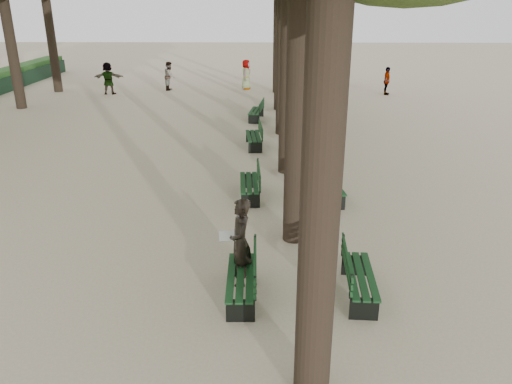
{
  "coord_description": "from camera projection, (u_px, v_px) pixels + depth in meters",
  "views": [
    {
      "loc": [
        0.8,
        -7.77,
        5.39
      ],
      "look_at": [
        0.6,
        3.0,
        1.2
      ],
      "focal_mm": 35.0,
      "sensor_mm": 36.0,
      "label": 1
    }
  ],
  "objects": [
    {
      "name": "pedestrian_c",
      "position": [
        387.0,
        81.0,
        29.53
      ],
      "size": [
        0.63,
        1.01,
        1.63
      ],
      "primitive_type": "imported",
      "rotation": [
        0.0,
        0.0,
        1.23
      ],
      "color": "#262628",
      "rests_on": "ground"
    },
    {
      "name": "bench_right_2",
      "position": [
        314.0,
        144.0,
        18.75
      ],
      "size": [
        0.67,
        1.83,
        0.92
      ],
      "color": "black",
      "rests_on": "ground"
    },
    {
      "name": "pedestrian_e",
      "position": [
        108.0,
        78.0,
        29.68
      ],
      "size": [
        1.75,
        0.41,
        1.88
      ],
      "primitive_type": "imported",
      "rotation": [
        0.0,
        0.0,
        3.16
      ],
      "color": "#262628",
      "rests_on": "ground"
    },
    {
      "name": "bench_left_2",
      "position": [
        254.0,
        140.0,
        19.23
      ],
      "size": [
        0.73,
        1.84,
        0.92
      ],
      "color": "black",
      "rests_on": "ground"
    },
    {
      "name": "bench_left_1",
      "position": [
        250.0,
        188.0,
        14.38
      ],
      "size": [
        0.67,
        1.83,
        0.92
      ],
      "color": "black",
      "rests_on": "ground"
    },
    {
      "name": "bench_right_0",
      "position": [
        359.0,
        283.0,
        9.59
      ],
      "size": [
        0.66,
        1.83,
        0.92
      ],
      "color": "black",
      "rests_on": "ground"
    },
    {
      "name": "ground",
      "position": [
        220.0,
        311.0,
        9.21
      ],
      "size": [
        120.0,
        120.0,
        0.0
      ],
      "primitive_type": "plane",
      "color": "#BBAB8D",
      "rests_on": "ground"
    },
    {
      "name": "bench_right_1",
      "position": [
        329.0,
        191.0,
        14.22
      ],
      "size": [
        0.81,
        1.86,
        0.92
      ],
      "color": "black",
      "rests_on": "ground"
    },
    {
      "name": "man_with_map",
      "position": [
        240.0,
        242.0,
        9.81
      ],
      "size": [
        0.63,
        0.75,
        1.82
      ],
      "color": "black",
      "rests_on": "ground"
    },
    {
      "name": "bench_left_3",
      "position": [
        256.0,
        114.0,
        23.55
      ],
      "size": [
        0.77,
        1.85,
        0.92
      ],
      "color": "black",
      "rests_on": "ground"
    },
    {
      "name": "pedestrian_b",
      "position": [
        331.0,
        69.0,
        33.32
      ],
      "size": [
        0.42,
        1.25,
        1.92
      ],
      "primitive_type": "imported",
      "rotation": [
        0.0,
        0.0,
        4.75
      ],
      "color": "#262628",
      "rests_on": "ground"
    },
    {
      "name": "bench_right_3",
      "position": [
        305.0,
        117.0,
        23.04
      ],
      "size": [
        0.8,
        1.86,
        0.92
      ],
      "color": "black",
      "rests_on": "ground"
    },
    {
      "name": "bench_left_0",
      "position": [
        241.0,
        285.0,
        9.54
      ],
      "size": [
        0.61,
        1.81,
        0.92
      ],
      "color": "black",
      "rests_on": "ground"
    },
    {
      "name": "pedestrian_a",
      "position": [
        170.0,
        76.0,
        31.04
      ],
      "size": [
        0.4,
        0.86,
        1.74
      ],
      "primitive_type": "imported",
      "rotation": [
        0.0,
        0.0,
        1.51
      ],
      "color": "#262628",
      "rests_on": "ground"
    },
    {
      "name": "pedestrian_d",
      "position": [
        246.0,
        75.0,
        31.36
      ],
      "size": [
        0.53,
        0.94,
        1.82
      ],
      "primitive_type": "imported",
      "rotation": [
        0.0,
        0.0,
        1.38
      ],
      "color": "#262628",
      "rests_on": "ground"
    }
  ]
}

